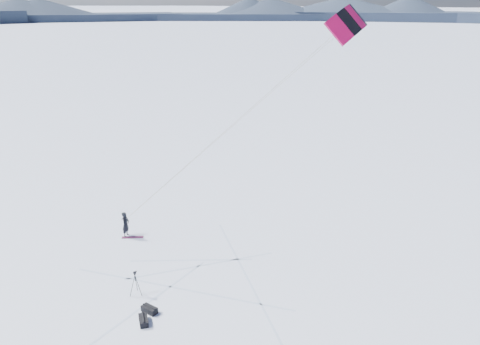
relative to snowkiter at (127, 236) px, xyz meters
The scene contains 9 objects.
ground 5.03m from the snowkiter, 54.00° to the right, with size 1800.00×1800.00×0.00m, color white.
horizon_hills 6.46m from the snowkiter, 54.00° to the right, with size 704.47×706.88×9.51m.
snow_tracks 4.65m from the snowkiter, 70.92° to the right, with size 13.93×10.25×0.01m.
snowkiter is the anchor object (origin of this frame).
snowboard 0.46m from the snowkiter, ahead, with size 1.32×0.25×0.04m, color #771949.
tripod 6.50m from the snowkiter, 47.59° to the right, with size 0.55×0.63×1.31m.
gear_bag_a 8.11m from the snowkiter, 44.42° to the right, with size 0.84×0.49×0.35m.
gear_bag_b 8.83m from the snowkiter, 47.00° to the right, with size 0.82×0.85×0.36m.
power_kite 18.06m from the snowkiter, ahead, with size 13.68×5.11×12.64m.
Camera 1 is at (14.61, -16.50, 13.98)m, focal length 35.00 mm.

